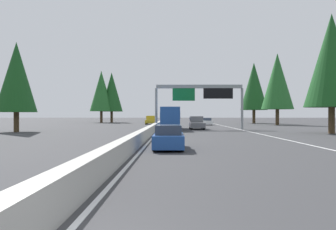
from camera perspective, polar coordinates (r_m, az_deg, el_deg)
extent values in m
plane|color=#38383A|center=(64.61, -1.00, -1.80)|extent=(320.00, 320.00, 0.00)
cube|color=#ADAAA3|center=(84.59, -0.76, -1.06)|extent=(180.00, 0.56, 0.90)
cube|color=silver|center=(75.16, 8.07, -1.53)|extent=(160.00, 0.16, 0.01)
cube|color=silver|center=(74.59, -0.56, -1.55)|extent=(160.00, 0.16, 0.01)
cylinder|color=gray|center=(46.94, -2.07, 1.10)|extent=(0.36, 0.36, 5.89)
cylinder|color=gray|center=(47.92, 12.81, 1.07)|extent=(0.36, 0.36, 5.89)
cube|color=gray|center=(47.19, 5.45, 4.98)|extent=(0.50, 12.32, 0.50)
cube|color=#0C602D|center=(46.84, 2.75, 3.66)|extent=(0.12, 3.20, 1.90)
cube|color=black|center=(47.26, 8.75, 3.75)|extent=(0.16, 4.20, 1.50)
cube|color=#1E4793|center=(19.98, 0.11, -4.44)|extent=(4.40, 1.80, 0.76)
cube|color=#2D3847|center=(19.72, 0.10, -2.57)|extent=(2.46, 1.51, 0.56)
cylinder|color=black|center=(21.42, -1.96, -4.69)|extent=(0.64, 0.22, 0.64)
cylinder|color=black|center=(21.40, 2.28, -4.70)|extent=(0.64, 0.22, 0.64)
cylinder|color=black|center=(18.62, -2.39, -5.41)|extent=(0.64, 0.22, 0.64)
cylinder|color=black|center=(18.60, 2.50, -5.42)|extent=(0.64, 0.22, 0.64)
cube|color=#1E4793|center=(46.30, 0.43, -0.49)|extent=(11.50, 2.50, 2.90)
cube|color=#2D3847|center=(46.30, 0.43, -0.04)|extent=(11.04, 2.55, 0.84)
cylinder|color=black|center=(50.36, -0.79, -1.76)|extent=(1.00, 0.30, 1.00)
cylinder|color=black|center=(50.35, 1.71, -1.76)|extent=(1.00, 0.30, 1.00)
cylinder|color=black|center=(42.32, -1.11, -2.10)|extent=(1.00, 0.30, 1.00)
cylinder|color=black|center=(42.31, 1.87, -2.10)|extent=(1.00, 0.30, 1.00)
cube|color=slate|center=(47.32, 5.06, -1.74)|extent=(5.60, 2.00, 0.70)
cube|color=slate|center=(48.31, 4.97, -0.75)|extent=(2.24, 1.84, 0.90)
cube|color=#2D3847|center=(48.31, 4.97, -0.65)|extent=(2.02, 1.92, 0.41)
cylinder|color=black|center=(49.12, 3.90, -1.92)|extent=(0.80, 0.28, 0.80)
cylinder|color=black|center=(49.24, 5.90, -1.91)|extent=(0.80, 0.28, 0.80)
cylinder|color=black|center=(45.43, 4.15, -2.08)|extent=(0.80, 0.28, 0.80)
cylinder|color=black|center=(45.56, 6.31, -2.07)|extent=(0.80, 0.28, 0.80)
cube|color=red|center=(80.76, 0.56, -1.05)|extent=(4.40, 1.80, 0.76)
cube|color=#2D3847|center=(80.53, 0.56, -0.59)|extent=(2.46, 1.51, 0.56)
cylinder|color=black|center=(82.18, 0.01, -1.18)|extent=(0.64, 0.22, 0.64)
cylinder|color=black|center=(82.17, 1.11, -1.18)|extent=(0.64, 0.22, 0.64)
cylinder|color=black|center=(79.36, -0.02, -1.22)|extent=(0.64, 0.22, 0.64)
cylinder|color=black|center=(79.35, 1.12, -1.22)|extent=(0.64, 0.22, 0.64)
cube|color=#1E4793|center=(94.04, 0.74, -0.63)|extent=(5.00, 1.95, 1.44)
cube|color=#2D3847|center=(91.74, 0.74, -0.49)|extent=(0.08, 1.48, 0.56)
cylinder|color=black|center=(95.76, 0.23, -0.99)|extent=(0.70, 0.24, 0.70)
cylinder|color=black|center=(95.75, 1.26, -0.99)|extent=(0.70, 0.24, 0.70)
cylinder|color=black|center=(92.36, 0.21, -1.02)|extent=(0.70, 0.24, 0.70)
cylinder|color=black|center=(92.35, 1.27, -1.02)|extent=(0.70, 0.24, 0.70)
cube|color=white|center=(66.32, 6.80, -1.29)|extent=(4.40, 1.80, 0.76)
cube|color=#2D3847|center=(66.09, 6.82, -0.73)|extent=(2.46, 1.51, 0.56)
cylinder|color=black|center=(67.65, 6.01, -1.45)|extent=(0.64, 0.22, 0.64)
cylinder|color=black|center=(67.81, 7.34, -1.44)|extent=(0.64, 0.22, 0.64)
cylinder|color=black|center=(64.84, 6.23, -1.51)|extent=(0.64, 0.22, 0.64)
cylinder|color=black|center=(65.01, 7.62, -1.51)|extent=(0.64, 0.22, 0.64)
cube|color=#AD931E|center=(71.60, -3.08, -1.13)|extent=(5.60, 2.00, 0.70)
cube|color=#AD931E|center=(72.59, -3.03, -0.48)|extent=(2.24, 1.84, 0.90)
cube|color=#2D3847|center=(72.59, -3.03, -0.41)|extent=(2.02, 1.92, 0.41)
cylinder|color=black|center=(73.51, -3.65, -1.26)|extent=(0.80, 0.28, 0.80)
cylinder|color=black|center=(73.40, -2.31, -1.26)|extent=(0.80, 0.28, 0.80)
cylinder|color=black|center=(69.83, -3.89, -1.33)|extent=(0.80, 0.28, 0.80)
cylinder|color=black|center=(69.71, -2.48, -1.33)|extent=(0.80, 0.28, 0.80)
cylinder|color=#4C3823|center=(40.46, 26.68, -0.83)|extent=(0.68, 0.68, 2.94)
cone|color=#194C1E|center=(40.90, 26.68, 8.56)|extent=(5.87, 5.87, 10.41)
cylinder|color=#4C3823|center=(69.81, 18.56, -0.35)|extent=(0.71, 0.71, 3.21)
cone|color=#236028|center=(70.14, 18.56, 5.62)|extent=(6.42, 6.42, 11.37)
cylinder|color=#4C3823|center=(81.58, 14.78, -0.28)|extent=(0.71, 0.71, 3.24)
cone|color=#194C1E|center=(81.87, 14.78, 4.88)|extent=(6.48, 6.48, 11.48)
cylinder|color=#4C3823|center=(43.61, -24.97, -1.12)|extent=(0.62, 0.62, 2.41)
cone|color=#194C1E|center=(43.84, -24.98, 6.05)|extent=(4.81, 4.81, 8.53)
cylinder|color=#4C3823|center=(87.60, -11.57, -0.33)|extent=(0.69, 0.69, 3.00)
cone|color=#236028|center=(87.82, -11.57, 4.13)|extent=(6.01, 6.01, 10.65)
cylinder|color=#4C3823|center=(88.51, -9.82, -0.34)|extent=(0.68, 0.68, 2.95)
cone|color=#194C1E|center=(88.72, -9.82, 4.00)|extent=(5.91, 5.91, 10.47)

